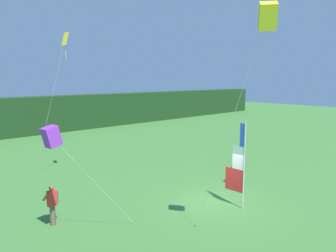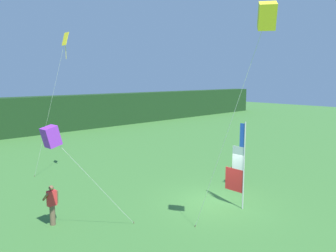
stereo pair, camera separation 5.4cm
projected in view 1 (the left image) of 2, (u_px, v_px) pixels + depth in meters
The scene contains 8 objects.
ground_plane at pixel (218, 203), 15.69m from camera, with size 120.00×120.00×0.00m, color #3D7533.
distant_treeline at pixel (20, 117), 33.89m from camera, with size 80.00×2.40×4.00m, color #193819.
banner_flag at pixel (238, 167), 14.91m from camera, with size 0.06×1.03×4.04m.
person_near_banner at pixel (52, 204), 13.19m from camera, with size 0.55×0.48×1.67m.
person_mid_field at pixel (237, 170), 18.14m from camera, with size 0.55×0.48×1.62m.
kite_yellow_box_0 at pixel (267, 17), 9.40m from camera, with size 1.02×3.58×8.17m.
kite_yellow_diamond_1 at pixel (62, 51), 17.68m from camera, with size 1.20×2.95×8.40m.
kite_purple_box_2 at pixel (52, 137), 10.92m from camera, with size 3.51×0.56×4.40m.
Camera 1 is at (-12.08, -9.19, 5.95)m, focal length 34.78 mm.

